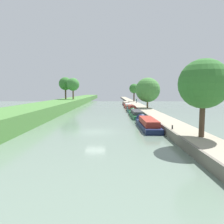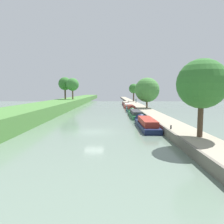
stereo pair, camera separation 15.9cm
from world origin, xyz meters
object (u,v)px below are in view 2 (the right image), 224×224
Objects in this scene: narrowboat_maroon at (126,103)px; person_walking at (137,100)px; narrowboat_green at (136,114)px; mooring_bollard_far at (129,101)px; narrowboat_navy at (146,123)px; narrowboat_teal at (131,109)px; mooring_bollard_near at (172,127)px; narrowboat_red at (128,106)px.

person_walking reaches higher than narrowboat_maroon.
mooring_bollard_far is (1.99, 41.24, 0.59)m from narrowboat_green.
narrowboat_teal is (-0.05, 24.08, 0.06)m from narrowboat_navy.
narrowboat_green is 1.18× the size of narrowboat_teal.
narrowboat_teal reaches higher than narrowboat_maroon.
narrowboat_teal is at bearing 89.45° from narrowboat_green.
mooring_bollard_far is (1.72, 5.42, 0.62)m from narrowboat_maroon.
narrowboat_teal reaches higher than narrowboat_navy.
mooring_bollard_near is 60.85m from mooring_bollard_far.
narrowboat_navy is 46.62m from person_walking.
narrowboat_red reaches higher than narrowboat_maroon.
person_walking is at bearing 85.15° from narrowboat_navy.
mooring_bollard_near is (1.99, -19.61, 0.59)m from narrowboat_green.
narrowboat_teal is (0.11, 11.06, 0.07)m from narrowboat_green.
narrowboat_teal is at bearing -90.38° from narrowboat_maroon.
narrowboat_teal is 24.76m from narrowboat_maroon.
narrowboat_green is 35.82m from narrowboat_maroon.
person_walking is (3.97, 10.60, 1.24)m from narrowboat_red.
narrowboat_green reaches higher than narrowboat_maroon.
mooring_bollard_far is at bearing 90.00° from mooring_bollard_near.
narrowboat_red is (0.01, 11.76, -0.07)m from narrowboat_teal.
narrowboat_navy is at bearing -91.94° from mooring_bollard_far.
narrowboat_teal is at bearing -93.58° from mooring_bollard_far.
person_walking is (4.09, 33.42, 1.24)m from narrowboat_green.
narrowboat_teal is 22.80× the size of mooring_bollard_far.
narrowboat_teal is 30.24m from mooring_bollard_far.
narrowboat_green is at bearing 95.80° from mooring_bollard_near.
person_walking reaches higher than mooring_bollard_near.
mooring_bollard_near reaches higher than narrowboat_green.
narrowboat_navy is 1.11× the size of narrowboat_teal.
mooring_bollard_far reaches higher than narrowboat_red.
narrowboat_green is at bearing -90.55° from narrowboat_teal.
narrowboat_navy is 25.36× the size of mooring_bollard_far.
person_walking reaches higher than narrowboat_navy.
mooring_bollard_far is (0.00, 60.85, 0.00)m from mooring_bollard_near.
mooring_bollard_near is (1.89, -30.68, 0.52)m from narrowboat_teal.
narrowboat_green is 0.95× the size of narrowboat_maroon.
narrowboat_green is 7.29× the size of person_walking.
narrowboat_teal is 11.76m from narrowboat_red.
mooring_bollard_near is at bearing -84.20° from narrowboat_green.
mooring_bollard_far is (1.89, 30.18, 0.52)m from narrowboat_teal.
narrowboat_teal is 30.74m from mooring_bollard_near.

